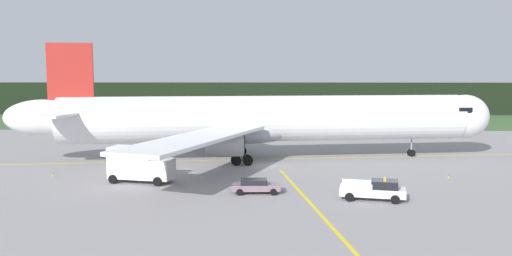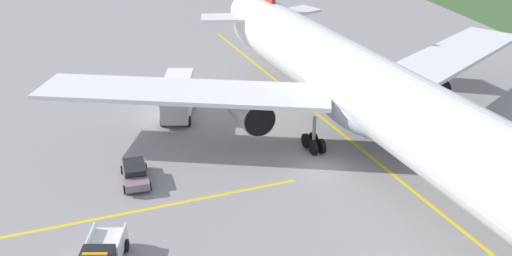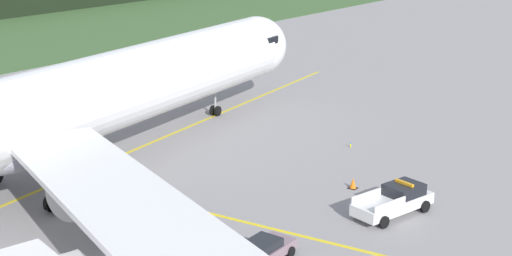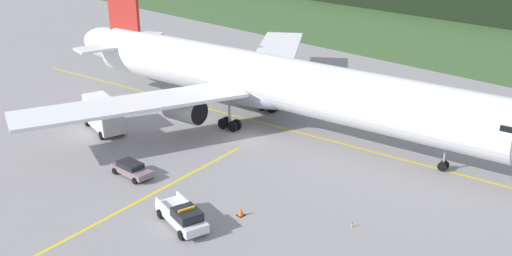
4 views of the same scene
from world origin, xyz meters
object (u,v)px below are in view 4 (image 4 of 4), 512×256
ops_pickup_truck (183,216)px  staff_car (131,169)px  catering_truck (103,114)px  airliner (271,82)px  apron_cone (241,212)px

ops_pickup_truck → staff_car: ops_pickup_truck is taller
catering_truck → ops_pickup_truck: bearing=-17.0°
ops_pickup_truck → catering_truck: bearing=163.0°
airliner → staff_car: bearing=-91.4°
airliner → apron_cone: (11.99, -16.44, -4.70)m
catering_truck → staff_car: bearing=-20.6°
airliner → catering_truck: size_ratio=9.06×
airliner → staff_car: 18.91m
airliner → apron_cone: 20.89m
airliner → ops_pickup_truck: bearing=-64.4°
airliner → staff_car: size_ratio=13.95×
catering_truck → staff_car: 12.64m
catering_truck → apron_cone: size_ratio=9.30×
apron_cone → ops_pickup_truck: bearing=-115.8°
ops_pickup_truck → staff_car: bearing=167.4°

